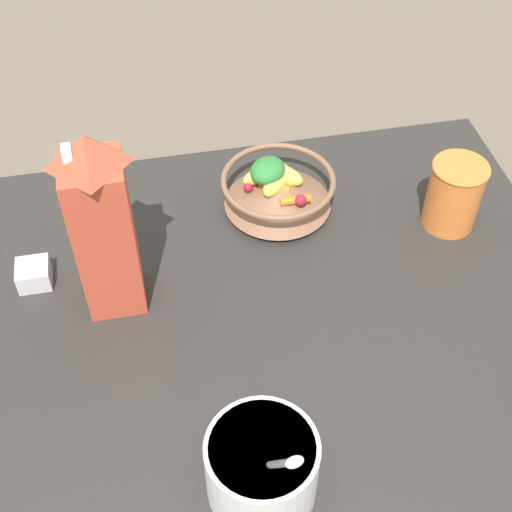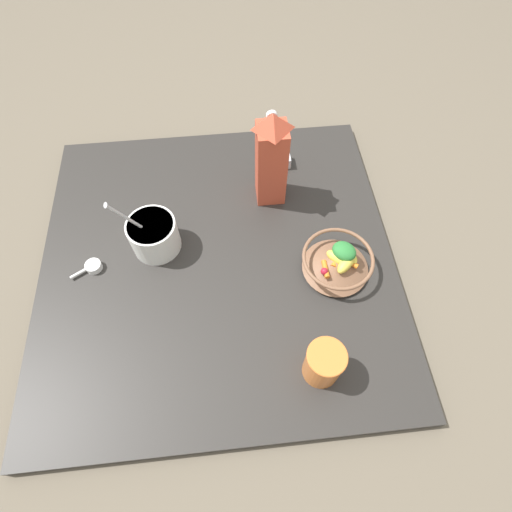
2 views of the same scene
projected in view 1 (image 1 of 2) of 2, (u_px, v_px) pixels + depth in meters
ground_plane at (277, 379)px, 1.01m from camera, size 6.00×6.00×0.00m
countertop at (277, 373)px, 1.00m from camera, size 0.98×0.98×0.03m
fruit_bowl at (277, 188)px, 1.18m from camera, size 0.19×0.19×0.09m
milk_carton at (102, 225)px, 0.97m from camera, size 0.08×0.08×0.30m
yogurt_tub at (262, 466)px, 0.83m from camera, size 0.15×0.13×0.22m
drinking_cup at (454, 194)px, 1.14m from camera, size 0.09×0.09×0.12m
spice_jar at (34, 275)px, 1.09m from camera, size 0.05×0.05×0.04m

